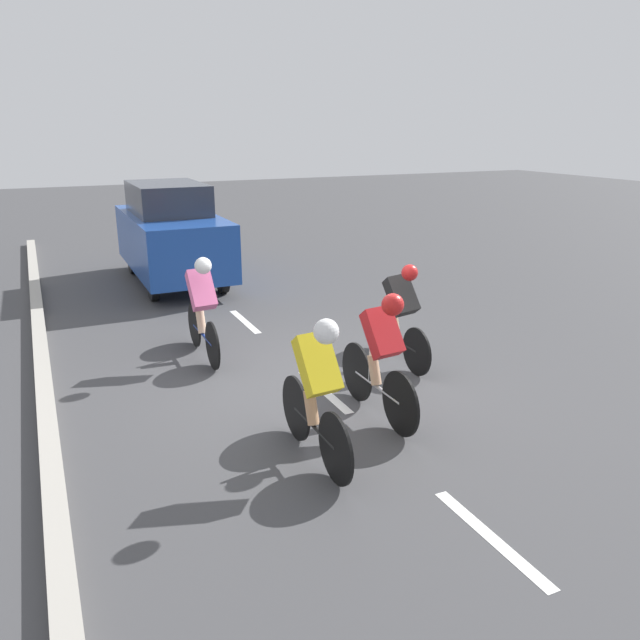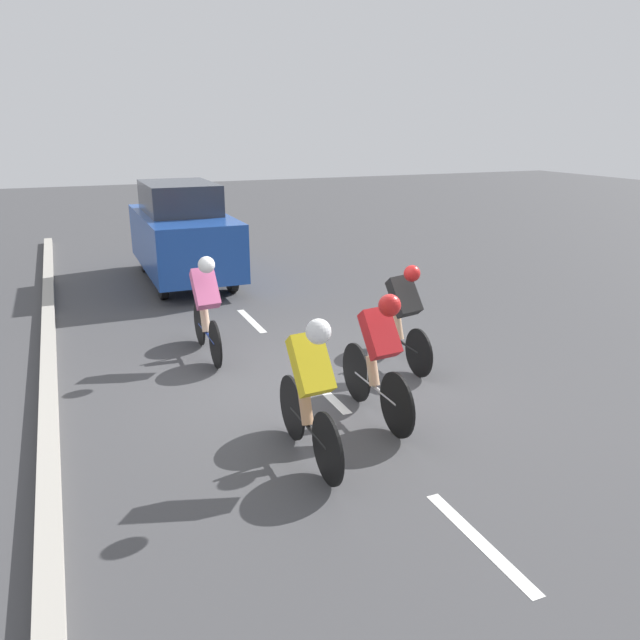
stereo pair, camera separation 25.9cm
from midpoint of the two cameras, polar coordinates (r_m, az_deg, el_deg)
The scene contains 10 objects.
ground_plane at distance 8.15m, azimuth -1.41°, elevation -5.77°, with size 60.00×60.00×0.00m, color #424244.
lane_stripe_near at distance 5.52m, azimuth 13.97°, elevation -18.70°, with size 0.12×1.40×0.01m, color white.
lane_stripe_mid at distance 7.90m, azimuth -0.55°, elevation -6.52°, with size 0.12×1.40×0.01m, color white.
lane_stripe_far at distance 10.71m, azimuth -7.58°, elevation -0.13°, with size 0.12×1.40×0.01m, color white.
curb at distance 7.30m, azimuth -24.49°, elevation -9.73°, with size 0.20×24.94×0.14m, color #A8A399.
cyclist_pink at distance 8.88m, azimuth -11.55°, elevation 1.38°, with size 0.34×1.69×1.53m.
cyclist_yellow at distance 5.98m, azimuth -1.52°, elevation -6.06°, with size 0.35×1.65×1.56m.
cyclist_red at distance 6.91m, azimuth 4.56°, elevation -2.96°, with size 0.35×1.71×1.54m.
cyclist_black at distance 8.55m, azimuth 6.50°, elevation 0.79°, with size 0.37×1.64×1.48m.
support_car at distance 13.50m, azimuth -13.96°, elevation 7.68°, with size 1.70×4.03×2.06m.
Camera 1 is at (3.07, 6.83, 3.21)m, focal length 35.00 mm.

